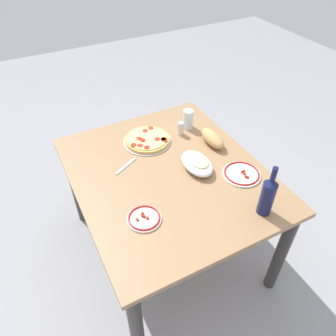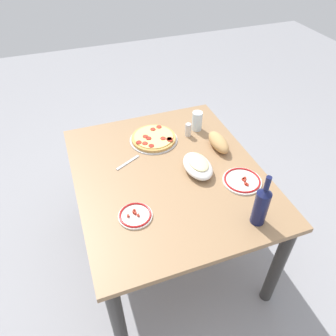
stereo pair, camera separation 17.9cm
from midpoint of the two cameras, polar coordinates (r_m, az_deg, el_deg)
name	(u,v)px [view 2 (the right image)]	position (r m, az deg, el deg)	size (l,w,h in m)	color
ground_plane	(168,247)	(2.37, 2.23, -14.02)	(8.00, 8.00, 0.00)	gray
dining_table	(168,186)	(1.89, 2.72, -3.36)	(1.22, 1.03, 0.73)	#93704C
pepperoni_pizza	(154,138)	(2.04, -0.04, 5.20)	(0.31, 0.31, 0.03)	#B7B7BC
baked_pasta_dish	(198,165)	(1.81, 8.13, 0.39)	(0.24, 0.15, 0.08)	white
wine_bottle	(261,205)	(1.57, 19.46, -6.33)	(0.07, 0.07, 0.29)	#141942
water_glass	(197,121)	(2.13, 7.63, 8.19)	(0.07, 0.07, 0.13)	silver
side_plate_near	(242,180)	(1.82, 15.82, -2.28)	(0.21, 0.21, 0.02)	white
side_plate_far	(135,215)	(1.58, -2.58, -8.55)	(0.17, 0.17, 0.02)	white
bread_loaf	(218,142)	(2.00, 11.51, 4.40)	(0.21, 0.09, 0.08)	tan
spice_shaker	(188,130)	(2.08, 6.09, 6.66)	(0.04, 0.04, 0.09)	silver
fork_left	(128,162)	(1.88, -4.45, 0.87)	(0.17, 0.02, 0.01)	#B7B7BC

